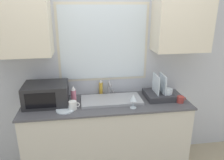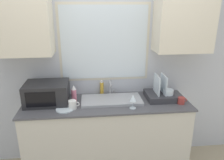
{
  "view_description": "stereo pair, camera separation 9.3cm",
  "coord_description": "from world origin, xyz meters",
  "px_view_note": "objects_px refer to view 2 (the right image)",
  "views": [
    {
      "loc": [
        -0.27,
        -1.98,
        1.97
      ],
      "look_at": [
        0.06,
        0.26,
        1.19
      ],
      "focal_mm": 35.0,
      "sensor_mm": 36.0,
      "label": 1
    },
    {
      "loc": [
        -0.18,
        -1.99,
        1.97
      ],
      "look_at": [
        0.06,
        0.26,
        1.19
      ],
      "focal_mm": 35.0,
      "sensor_mm": 36.0,
      "label": 2
    }
  ],
  "objects_px": {
    "faucet": "(111,87)",
    "spray_bottle": "(74,94)",
    "wine_glass": "(133,98)",
    "microwave": "(47,93)",
    "mug_near_sink": "(73,105)",
    "dish_rack": "(160,94)",
    "soap_bottle": "(102,88)"
  },
  "relations": [
    {
      "from": "soap_bottle",
      "to": "mug_near_sink",
      "type": "height_order",
      "value": "soap_bottle"
    },
    {
      "from": "dish_rack",
      "to": "soap_bottle",
      "type": "distance_m",
      "value": 0.71
    },
    {
      "from": "soap_bottle",
      "to": "mug_near_sink",
      "type": "bearing_deg",
      "value": -132.11
    },
    {
      "from": "spray_bottle",
      "to": "mug_near_sink",
      "type": "xyz_separation_m",
      "value": [
        -0.01,
        -0.18,
        -0.05
      ]
    },
    {
      "from": "spray_bottle",
      "to": "mug_near_sink",
      "type": "distance_m",
      "value": 0.18
    },
    {
      "from": "dish_rack",
      "to": "spray_bottle",
      "type": "relative_size",
      "value": 1.61
    },
    {
      "from": "dish_rack",
      "to": "spray_bottle",
      "type": "xyz_separation_m",
      "value": [
        -1.01,
        0.02,
        0.04
      ]
    },
    {
      "from": "soap_bottle",
      "to": "wine_glass",
      "type": "xyz_separation_m",
      "value": [
        0.31,
        -0.43,
        0.03
      ]
    },
    {
      "from": "spray_bottle",
      "to": "wine_glass",
      "type": "distance_m",
      "value": 0.68
    },
    {
      "from": "microwave",
      "to": "faucet",
      "type": "bearing_deg",
      "value": 10.67
    },
    {
      "from": "soap_bottle",
      "to": "wine_glass",
      "type": "relative_size",
      "value": 1.14
    },
    {
      "from": "dish_rack",
      "to": "spray_bottle",
      "type": "distance_m",
      "value": 1.01
    },
    {
      "from": "spray_bottle",
      "to": "soap_bottle",
      "type": "height_order",
      "value": "spray_bottle"
    },
    {
      "from": "faucet",
      "to": "dish_rack",
      "type": "distance_m",
      "value": 0.6
    },
    {
      "from": "faucet",
      "to": "spray_bottle",
      "type": "distance_m",
      "value": 0.46
    },
    {
      "from": "mug_near_sink",
      "to": "soap_bottle",
      "type": "bearing_deg",
      "value": 47.89
    },
    {
      "from": "faucet",
      "to": "mug_near_sink",
      "type": "distance_m",
      "value": 0.55
    },
    {
      "from": "microwave",
      "to": "wine_glass",
      "type": "relative_size",
      "value": 3.03
    },
    {
      "from": "dish_rack",
      "to": "faucet",
      "type": "bearing_deg",
      "value": 164.71
    },
    {
      "from": "mug_near_sink",
      "to": "microwave",
      "type": "bearing_deg",
      "value": 148.58
    },
    {
      "from": "microwave",
      "to": "dish_rack",
      "type": "relative_size",
      "value": 1.45
    },
    {
      "from": "microwave",
      "to": "soap_bottle",
      "type": "xyz_separation_m",
      "value": [
        0.63,
        0.19,
        -0.04
      ]
    },
    {
      "from": "wine_glass",
      "to": "spray_bottle",
      "type": "bearing_deg",
      "value": 159.92
    },
    {
      "from": "soap_bottle",
      "to": "microwave",
      "type": "bearing_deg",
      "value": -162.94
    },
    {
      "from": "dish_rack",
      "to": "wine_glass",
      "type": "relative_size",
      "value": 2.08
    },
    {
      "from": "dish_rack",
      "to": "mug_near_sink",
      "type": "relative_size",
      "value": 2.78
    },
    {
      "from": "faucet",
      "to": "wine_glass",
      "type": "bearing_deg",
      "value": -61.28
    },
    {
      "from": "spray_bottle",
      "to": "soap_bottle",
      "type": "distance_m",
      "value": 0.39
    },
    {
      "from": "spray_bottle",
      "to": "wine_glass",
      "type": "bearing_deg",
      "value": -20.08
    },
    {
      "from": "spray_bottle",
      "to": "soap_bottle",
      "type": "bearing_deg",
      "value": 30.58
    },
    {
      "from": "faucet",
      "to": "wine_glass",
      "type": "height_order",
      "value": "faucet"
    },
    {
      "from": "mug_near_sink",
      "to": "wine_glass",
      "type": "height_order",
      "value": "wine_glass"
    }
  ]
}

